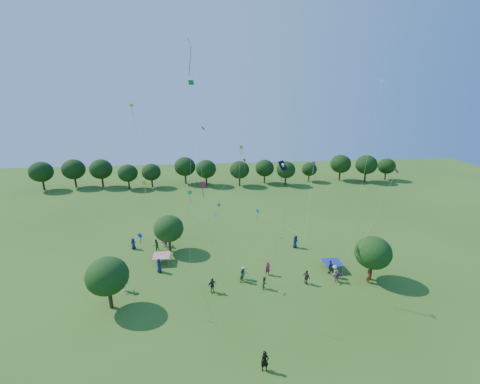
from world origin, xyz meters
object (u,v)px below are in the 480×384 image
tent_blue (332,263)px  red_high_kite (194,96)px  near_tree_west (107,276)px  near_tree_north (169,229)px  man_in_black (265,361)px  near_tree_east (373,253)px  tent_red_stripe (162,256)px  pirate_kite (283,167)px

tent_blue → red_high_kite: bearing=175.3°
near_tree_west → near_tree_north: (4.93, 12.10, -0.29)m
red_high_kite → man_in_black: bearing=-71.6°
near_tree_north → near_tree_east: (24.81, -10.02, 0.11)m
near_tree_north → red_high_kite: 19.39m
near_tree_east → tent_blue: size_ratio=2.52×
tent_red_stripe → red_high_kite: 21.18m
near_tree_east → tent_blue: bearing=144.9°
man_in_black → pirate_kite: bearing=69.3°
tent_red_stripe → near_tree_west: bearing=-115.1°
near_tree_north → pirate_kite: pirate_kite is taller
tent_red_stripe → near_tree_east: bearing=-15.0°
tent_red_stripe → man_in_black: (10.47, -18.58, -0.12)m
near_tree_east → man_in_black: (-15.09, -11.74, -2.68)m
near_tree_north → tent_blue: near_tree_north is taller
tent_red_stripe → pirate_kite: bearing=-10.9°
near_tree_east → red_high_kite: bearing=168.9°
man_in_black → near_tree_west: bearing=142.6°
man_in_black → red_high_kite: bearing=104.5°
near_tree_east → red_high_kite: (-20.33, 3.99, 17.76)m
pirate_kite → near_tree_north: bearing=157.0°
near_tree_west → man_in_black: (14.64, -9.65, -2.86)m
tent_blue → red_high_kite: (-16.61, 1.36, 20.33)m
man_in_black → red_high_kite: 26.33m
man_in_black → tent_red_stripe: bearing=115.4°
near_tree_west → man_in_black: size_ratio=3.13×
near_tree_west → man_in_black: near_tree_west is taller
pirate_kite → near_tree_east: bearing=-20.6°
near_tree_east → man_in_black: bearing=-142.1°
tent_red_stripe → tent_blue: size_ratio=1.00×
pirate_kite → tent_blue: bearing=-10.9°
near_tree_west → tent_red_stripe: (4.18, 8.92, -2.74)m
near_tree_west → near_tree_north: size_ratio=1.07×
near_tree_east → pirate_kite: bearing=159.4°
tent_red_stripe → man_in_black: size_ratio=1.20×
pirate_kite → near_tree_west: bearing=-162.8°
tent_blue → man_in_black: bearing=-128.3°
man_in_black → pirate_kite: 20.50m
tent_red_stripe → man_in_black: bearing=-60.6°
near_tree_north → tent_red_stripe: bearing=-103.3°
near_tree_west → near_tree_north: near_tree_west is taller
near_tree_west → tent_red_stripe: size_ratio=2.61×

